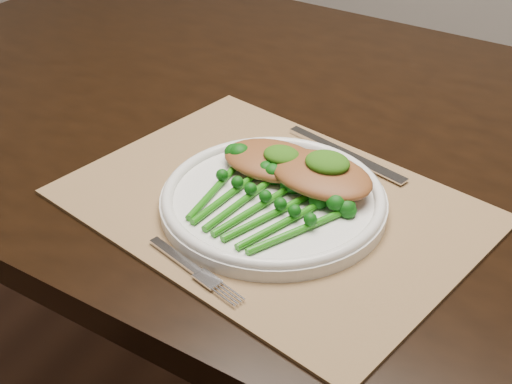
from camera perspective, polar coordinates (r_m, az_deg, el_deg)
The scene contains 10 objects.
dining_table at distance 1.26m, azimuth 4.21°, elevation -9.82°, with size 1.66×1.01×0.75m.
placemat at distance 0.87m, azimuth 1.30°, elevation -1.06°, with size 0.48×0.35×0.00m, color olive.
dinner_plate at distance 0.85m, azimuth 1.41°, elevation -0.60°, with size 0.27×0.27×0.02m.
knife at distance 0.97m, azimuth 6.33°, elevation 3.44°, with size 0.19×0.07×0.01m.
fork at distance 0.76m, azimuth -4.49°, elevation -6.56°, with size 0.14×0.06×0.00m.
chicken_fillet_left at distance 0.90m, azimuth 1.37°, elevation 2.56°, with size 0.13×0.09×0.03m, color brown.
chicken_fillet_right at distance 0.86m, azimuth 5.21°, elevation 1.41°, with size 0.13×0.09×0.03m, color brown.
pesto_dollop_left at distance 0.88m, azimuth 2.06°, elevation 2.98°, with size 0.05×0.04×0.02m, color #1B490A.
pesto_dollop_right at distance 0.85m, azimuth 5.74°, elevation 2.37°, with size 0.06×0.05×0.02m, color #1B490A.
broccolini_bundle at distance 0.82m, azimuth -0.18°, elevation -1.40°, with size 0.18×0.20×0.04m.
Camera 1 is at (0.44, -0.74, 1.26)m, focal length 50.00 mm.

